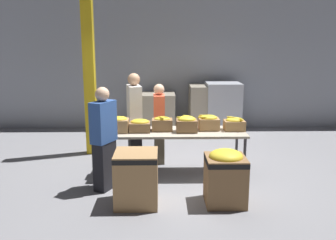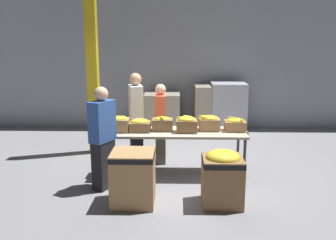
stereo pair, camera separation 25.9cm
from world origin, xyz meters
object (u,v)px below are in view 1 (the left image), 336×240
(banana_box_1, at_px, (140,125))
(volunteer_1, at_px, (104,140))
(banana_box_0, at_px, (118,124))
(banana_box_2, at_px, (162,124))
(banana_box_4, at_px, (209,122))
(pallet_stack_0, at_px, (206,109))
(support_pillar, at_px, (89,57))
(pallet_stack_2, at_px, (223,108))
(volunteer_2, at_px, (135,119))
(banana_box_5, at_px, (234,124))
(donation_bin_1, at_px, (225,175))
(volunteer_0, at_px, (159,124))
(donation_bin_0, at_px, (136,176))
(sorting_table, at_px, (176,134))
(pallet_stack_1, at_px, (157,114))
(banana_box_3, at_px, (187,124))

(banana_box_1, xyz_separation_m, volunteer_1, (-0.52, -0.66, -0.07))
(banana_box_0, relative_size, banana_box_2, 1.00)
(banana_box_0, xyz_separation_m, banana_box_1, (0.37, 0.02, -0.03))
(banana_box_2, distance_m, banana_box_4, 0.82)
(volunteer_1, bearing_deg, pallet_stack_0, -2.16)
(support_pillar, bearing_deg, pallet_stack_2, 29.37)
(pallet_stack_0, bearing_deg, volunteer_2, -124.64)
(banana_box_5, xyz_separation_m, support_pillar, (-2.73, 1.21, 1.11))
(banana_box_5, relative_size, donation_bin_1, 0.44)
(banana_box_4, height_order, volunteer_1, volunteer_1)
(banana_box_0, bearing_deg, donation_bin_1, -36.07)
(volunteer_2, bearing_deg, banana_box_2, 30.03)
(banana_box_0, relative_size, volunteer_2, 0.21)
(volunteer_0, xyz_separation_m, support_pillar, (-1.40, 0.63, 1.24))
(support_pillar, bearing_deg, volunteer_1, -74.19)
(donation_bin_0, height_order, donation_bin_1, donation_bin_1)
(sorting_table, height_order, banana_box_1, banana_box_1)
(volunteer_1, height_order, pallet_stack_1, volunteer_1)
(donation_bin_1, bearing_deg, sorting_table, 118.31)
(banana_box_1, distance_m, donation_bin_1, 1.84)
(banana_box_1, relative_size, volunteer_1, 0.22)
(volunteer_0, relative_size, donation_bin_1, 1.88)
(pallet_stack_2, bearing_deg, banana_box_2, -117.80)
(volunteer_2, bearing_deg, support_pillar, -137.11)
(volunteer_1, distance_m, donation_bin_0, 0.87)
(banana_box_1, xyz_separation_m, pallet_stack_0, (1.51, 3.03, -0.29))
(donation_bin_0, distance_m, donation_bin_1, 1.28)
(banana_box_4, distance_m, donation_bin_1, 1.43)
(banana_box_4, relative_size, donation_bin_1, 0.48)
(sorting_table, distance_m, support_pillar, 2.47)
(banana_box_2, distance_m, pallet_stack_0, 3.18)
(volunteer_0, relative_size, support_pillar, 0.38)
(banana_box_0, xyz_separation_m, banana_box_5, (2.02, 0.09, -0.02))
(banana_box_1, height_order, donation_bin_0, banana_box_1)
(banana_box_0, xyz_separation_m, pallet_stack_2, (2.29, 2.99, -0.28))
(sorting_table, height_order, donation_bin_1, donation_bin_1)
(banana_box_1, xyz_separation_m, support_pillar, (-1.07, 1.29, 1.11))
(banana_box_5, bearing_deg, banana_box_0, -177.42)
(banana_box_5, bearing_deg, banana_box_1, -177.55)
(banana_box_2, relative_size, banana_box_5, 1.00)
(pallet_stack_0, bearing_deg, banana_box_2, -110.84)
(banana_box_0, distance_m, pallet_stack_1, 3.09)
(banana_box_5, xyz_separation_m, volunteer_0, (-1.32, 0.58, -0.14))
(donation_bin_1, bearing_deg, banana_box_5, 74.47)
(banana_box_4, bearing_deg, volunteer_2, 158.59)
(banana_box_0, xyz_separation_m, volunteer_1, (-0.15, -0.64, -0.10))
(banana_box_2, xyz_separation_m, pallet_stack_1, (-0.12, 2.91, -0.40))
(banana_box_3, bearing_deg, banana_box_0, 178.99)
(volunteer_0, relative_size, pallet_stack_0, 1.26)
(donation_bin_0, bearing_deg, pallet_stack_0, 70.57)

